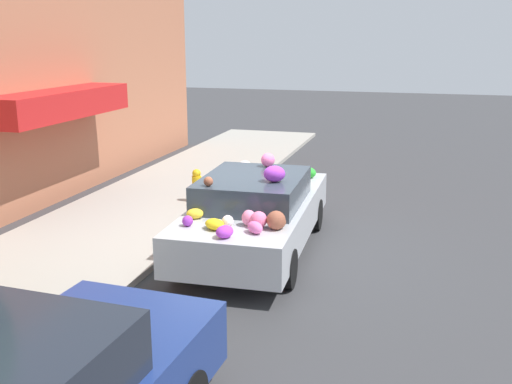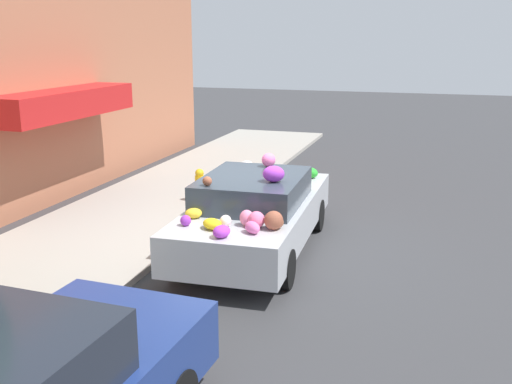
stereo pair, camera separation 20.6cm
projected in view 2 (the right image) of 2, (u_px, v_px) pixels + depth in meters
ground_plane at (247, 250)px, 10.12m from camera, size 60.00×60.00×0.00m
sidewalk_curb at (106, 231)px, 10.89m from camera, size 24.00×3.20×0.10m
fire_hydrant at (200, 185)px, 12.61m from camera, size 0.20×0.20×0.70m
art_car at (256, 211)px, 9.87m from camera, size 4.48×1.95×1.58m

